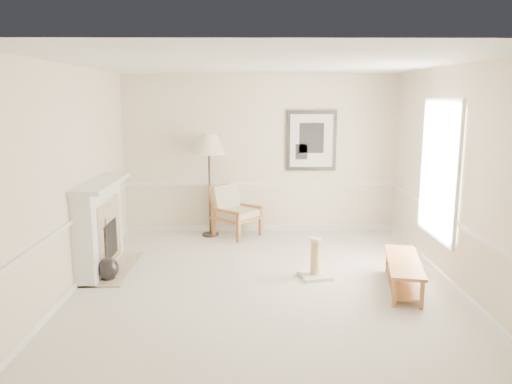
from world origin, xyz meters
TOP-DOWN VIEW (x-y plane):
  - ground at (0.00, 0.00)m, footprint 5.50×5.50m
  - room at (0.14, 0.08)m, footprint 5.04×5.54m
  - fireplace at (-2.34, 0.60)m, footprint 0.64×1.64m
  - floor_vase at (-2.13, 0.13)m, footprint 0.30×0.30m
  - armchair at (-0.49, 2.44)m, footprint 1.01×1.00m
  - floor_lamp at (-0.90, 2.40)m, footprint 0.73×0.73m
  - bench at (1.84, -0.21)m, footprint 0.68×1.43m
  - scratching_post at (0.73, 0.22)m, footprint 0.48×0.48m

SIDE VIEW (x-z plane):
  - ground at x=0.00m, z-range 0.00..0.00m
  - floor_vase at x=-2.13m, z-range -0.28..0.60m
  - scratching_post at x=0.73m, z-range -0.11..0.46m
  - bench at x=1.84m, z-range 0.07..0.46m
  - armchair at x=-0.49m, z-range 0.04..0.95m
  - fireplace at x=-2.34m, z-range -0.01..1.30m
  - floor_lamp at x=-0.90m, z-range 0.69..2.55m
  - room at x=0.14m, z-range 0.41..3.33m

